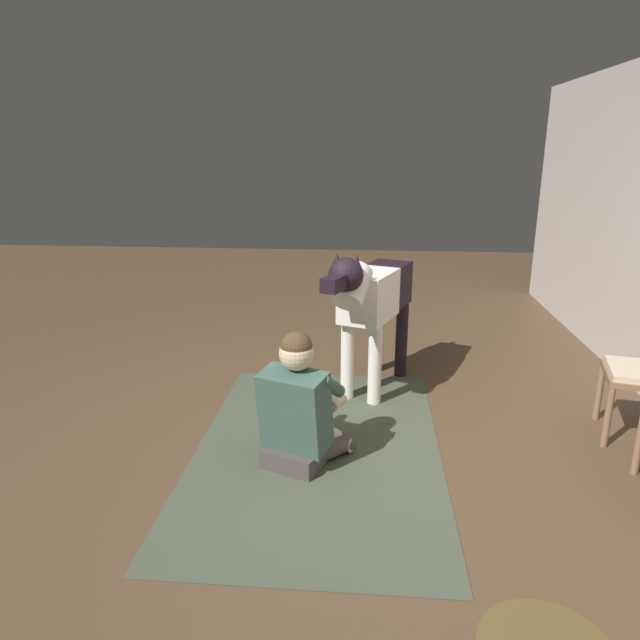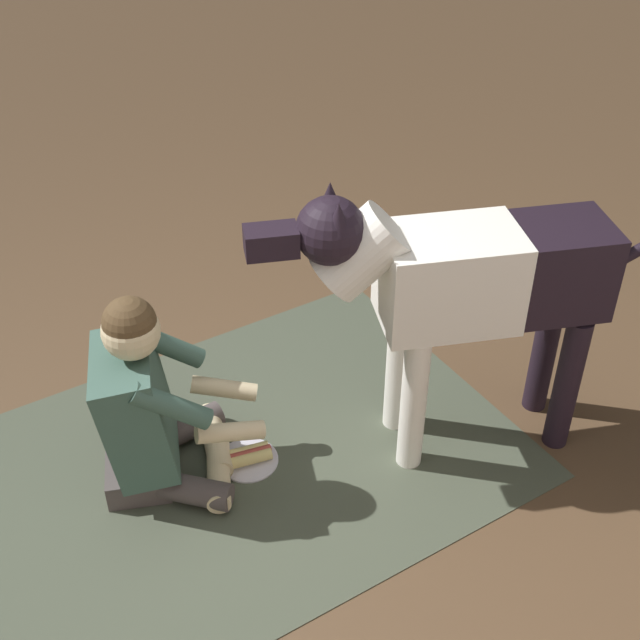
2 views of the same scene
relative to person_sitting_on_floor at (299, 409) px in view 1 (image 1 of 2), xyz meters
name	(u,v)px [view 1 (image 1 of 2)]	position (x,y,z in m)	size (l,w,h in m)	color
ground_plane	(311,449)	(-0.14, 0.06, -0.35)	(15.21, 15.21, 0.00)	brown
area_rug	(318,448)	(-0.15, 0.11, -0.35)	(2.50, 1.58, 0.01)	#464D3D
person_sitting_on_floor	(299,409)	(0.00, 0.00, 0.00)	(0.70, 0.61, 0.86)	#4C4342
large_dog	(372,299)	(-1.11, 0.43, 0.42)	(1.44, 0.68, 1.20)	white
hot_dog_on_plate	(324,433)	(-0.33, 0.13, -0.33)	(0.25, 0.25, 0.06)	silver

